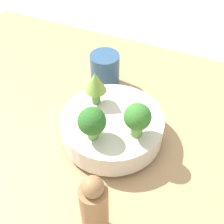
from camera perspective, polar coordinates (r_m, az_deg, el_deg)
name	(u,v)px	position (r m, az deg, el deg)	size (l,w,h in m)	color
ground_plane	(100,152)	(0.77, -2.21, -7.31)	(6.00, 6.00, 0.00)	silver
table	(100,147)	(0.75, -2.25, -6.35)	(1.19, 0.86, 0.04)	tan
bowl	(112,127)	(0.71, 0.00, -2.75)	(0.23, 0.23, 0.07)	silver
broccoli_floret_right	(138,116)	(0.63, 4.83, -0.82)	(0.06, 0.06, 0.08)	#6BA34C
broccoli_floret_front	(92,122)	(0.62, -3.68, -1.85)	(0.06, 0.06, 0.08)	#7AB256
romanesco_piece_far	(95,84)	(0.69, -3.07, 5.22)	(0.05, 0.05, 0.09)	#609347
cup	(105,71)	(0.85, -1.30, 7.58)	(0.08, 0.08, 0.10)	#33567F
pepper_mill	(94,209)	(0.55, -3.24, -17.26)	(0.05, 0.05, 0.17)	#997047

